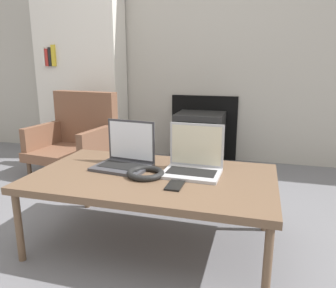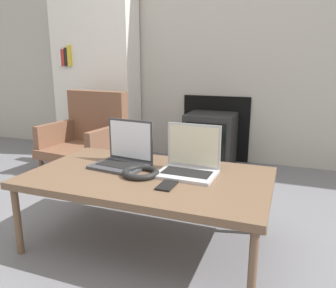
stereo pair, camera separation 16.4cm
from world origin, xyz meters
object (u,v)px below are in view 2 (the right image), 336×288
at_px(laptop_left, 124,155).
at_px(headphones, 141,173).
at_px(laptop_right, 189,162).
at_px(tv, 211,140).
at_px(armchair, 89,134).
at_px(phone, 167,186).

relative_size(laptop_left, headphones, 1.67).
relative_size(laptop_right, tv, 0.60).
bearing_deg(laptop_left, armchair, 140.61).
xyz_separation_m(laptop_left, headphones, (0.16, -0.13, -0.04)).
xyz_separation_m(phone, armchair, (-1.20, 1.13, -0.07)).
height_order(headphones, phone, headphones).
distance_m(laptop_left, phone, 0.42).
relative_size(phone, armchair, 0.18).
height_order(phone, tv, tv).
bearing_deg(armchair, tv, 33.48).
bearing_deg(laptop_right, tv, 100.53).
distance_m(laptop_right, headphones, 0.26).
distance_m(headphones, phone, 0.21).
bearing_deg(phone, headphones, 151.54).
relative_size(laptop_right, phone, 2.37).
xyz_separation_m(laptop_right, phone, (-0.04, -0.23, -0.05)).
bearing_deg(phone, laptop_left, 146.70).
height_order(headphones, armchair, armchair).
height_order(phone, armchair, armchair).
distance_m(headphones, tv, 1.56).
distance_m(headphones, armchair, 1.45).
distance_m(laptop_left, headphones, 0.21).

